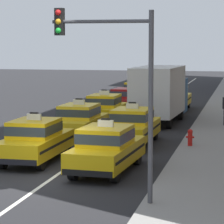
% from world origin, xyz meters
% --- Properties ---
extents(ground_plane, '(160.00, 160.00, 0.00)m').
position_xyz_m(ground_plane, '(0.00, 0.00, 0.00)').
color(ground_plane, '#232326').
extents(lane_stripe_left_right, '(0.14, 80.00, 0.01)m').
position_xyz_m(lane_stripe_left_right, '(0.00, 20.00, 0.00)').
color(lane_stripe_left_right, silver).
rests_on(lane_stripe_left_right, ground).
extents(taxi_left_nearest, '(1.84, 4.57, 1.96)m').
position_xyz_m(taxi_left_nearest, '(-1.54, 2.80, 0.88)').
color(taxi_left_nearest, black).
rests_on(taxi_left_nearest, ground).
extents(taxi_left_second, '(1.91, 4.60, 1.96)m').
position_xyz_m(taxi_left_second, '(-1.42, 8.74, 0.88)').
color(taxi_left_second, black).
rests_on(taxi_left_second, ground).
extents(taxi_left_third, '(1.83, 4.57, 1.96)m').
position_xyz_m(taxi_left_third, '(-1.51, 14.35, 0.88)').
color(taxi_left_third, black).
rests_on(taxi_left_third, ground).
extents(sedan_left_fourth, '(2.05, 4.41, 1.58)m').
position_xyz_m(sedan_left_fourth, '(-1.44, 20.27, 0.85)').
color(sedan_left_fourth, black).
rests_on(sedan_left_fourth, ground).
extents(taxi_left_fifth, '(1.97, 4.62, 1.96)m').
position_xyz_m(taxi_left_fifth, '(-1.63, 25.80, 0.88)').
color(taxi_left_fifth, black).
rests_on(taxi_left_fifth, ground).
extents(taxi_right_nearest, '(2.06, 4.65, 1.96)m').
position_xyz_m(taxi_right_nearest, '(1.59, 1.57, 0.88)').
color(taxi_right_nearest, black).
rests_on(taxi_right_nearest, ground).
extents(taxi_right_second, '(1.93, 4.60, 1.96)m').
position_xyz_m(taxi_right_second, '(1.42, 7.55, 0.88)').
color(taxi_right_second, black).
rests_on(taxi_right_second, ground).
extents(box_truck_right_third, '(2.57, 7.07, 3.27)m').
position_xyz_m(box_truck_right_third, '(1.58, 15.40, 1.78)').
color(box_truck_right_third, black).
rests_on(box_truck_right_third, ground).
extents(taxi_right_fourth, '(1.89, 4.59, 1.96)m').
position_xyz_m(taxi_right_fourth, '(1.64, 22.08, 0.88)').
color(taxi_right_fourth, black).
rests_on(taxi_right_fourth, ground).
extents(fire_hydrant, '(0.36, 0.22, 0.73)m').
position_xyz_m(fire_hydrant, '(4.08, 6.93, 0.55)').
color(fire_hydrant, red).
rests_on(fire_hydrant, sidewalk_curb).
extents(traffic_light_pole, '(2.87, 0.33, 5.58)m').
position_xyz_m(traffic_light_pole, '(2.89, -2.75, 3.82)').
color(traffic_light_pole, '#47474C').
rests_on(traffic_light_pole, ground).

